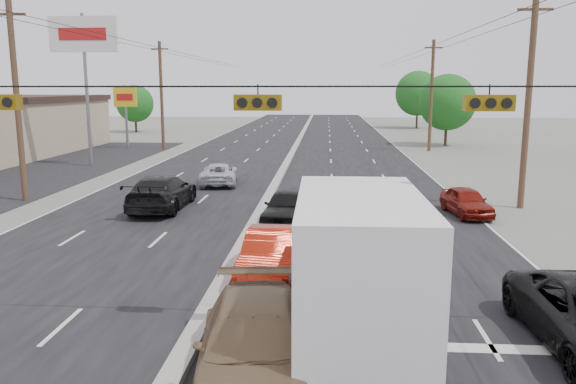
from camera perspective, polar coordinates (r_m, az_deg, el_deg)
name	(u,v)px	position (r m, az deg, el deg)	size (l,w,h in m)	color
ground	(198,331)	(14.08, -9.09, -13.80)	(200.00, 200.00, 0.00)	#606356
road_surface	(287,164)	(42.97, -0.14, 2.83)	(20.00, 160.00, 0.02)	black
center_median	(287,163)	(42.96, -0.14, 2.97)	(0.50, 160.00, 0.20)	gray
parking_lot	(39,172)	(42.88, -23.97, 1.90)	(10.00, 42.00, 0.02)	black
utility_pole_left_b	(17,101)	(31.57, -25.82, 8.31)	(1.60, 0.30, 10.00)	#422D1E
utility_pole_left_c	(161,95)	(54.73, -12.73, 9.60)	(1.60, 0.30, 10.00)	#422D1E
utility_pole_right_b	(528,102)	(29.07, 23.21, 8.40)	(1.60, 0.30, 10.00)	#422D1E
utility_pole_right_c	(431,95)	(53.33, 14.36, 9.52)	(1.60, 0.30, 10.00)	#422D1E
traffic_signals	(253,101)	(12.59, -3.53, 9.26)	(25.00, 0.30, 0.54)	black
pole_sign_billboard	(84,44)	(44.22, -20.05, 13.95)	(5.00, 0.25, 11.00)	slate
pole_sign_far	(125,102)	(55.84, -16.19, 8.74)	(2.20, 0.25, 6.00)	slate
tree_left_far	(135,104)	(76.70, -15.29, 8.65)	(4.80, 4.80, 6.12)	#382619
tree_right_mid	(447,102)	(58.73, 15.88, 8.76)	(5.60, 5.60, 7.14)	#382619
tree_right_far	(418,93)	(83.50, 13.06, 9.73)	(6.40, 6.40, 8.16)	#382619
box_truck	(357,269)	(12.50, 7.02, -7.80)	(2.60, 7.15, 3.62)	black
tan_sedan	(254,347)	(11.37, -3.46, -15.44)	(2.22, 5.47, 1.59)	brown
red_sedan	(272,255)	(17.25, -1.65, -6.40)	(1.57, 4.51, 1.49)	#9E1B09
queue_car_a	(288,207)	(23.97, -0.04, -1.51)	(1.80, 4.46, 1.52)	black
queue_car_b	(360,223)	(21.54, 7.33, -3.19)	(1.46, 4.18, 1.38)	silver
queue_car_c	(355,195)	(26.75, 6.84, -0.30)	(2.55, 5.54, 1.54)	#A3A6AB
queue_car_e	(466,202)	(26.93, 17.66, -0.95)	(1.50, 3.73, 1.27)	maroon
oncoming_near	(162,192)	(27.57, -12.68, -0.04)	(2.32, 5.70, 1.65)	black
oncoming_far	(219,174)	(34.13, -7.02, 1.82)	(2.12, 4.60, 1.28)	silver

